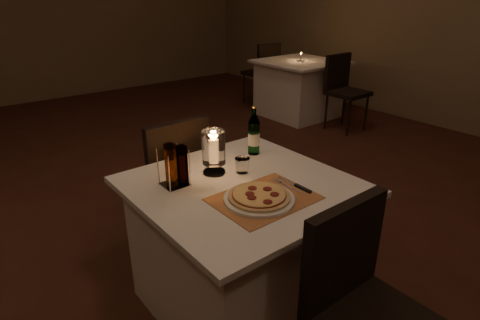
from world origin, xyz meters
TOP-DOWN VIEW (x-y plane):
  - floor at (0.00, 0.00)m, footprint 8.00×10.00m
  - main_table at (0.09, -0.38)m, footprint 1.00×1.00m
  - chair_near at (0.09, -1.09)m, footprint 0.42×0.42m
  - chair_far at (0.09, 0.34)m, footprint 0.42×0.42m
  - placemat at (0.07, -0.56)m, footprint 0.45×0.34m
  - plate at (0.04, -0.56)m, footprint 0.32×0.32m
  - pizza at (0.04, -0.56)m, footprint 0.28×0.28m
  - fork at (0.24, -0.52)m, footprint 0.02×0.18m
  - knife at (0.27, -0.58)m, footprint 0.02×0.22m
  - tumbler at (0.18, -0.27)m, footprint 0.08×0.08m
  - water_bottle at (0.39, -0.11)m, footprint 0.07×0.07m
  - hurricane_candle at (0.06, -0.19)m, footprint 0.12×0.12m
  - cruet_caddy at (-0.17, -0.19)m, footprint 0.12×0.12m
  - neighbor_table_right at (2.97, 1.96)m, footprint 1.00×1.00m
  - neighbor_chair_ra at (2.97, 1.25)m, footprint 0.42×0.42m
  - neighbor_chair_rb at (2.97, 2.67)m, footprint 0.42×0.42m
  - neighbor_candle_right at (2.97, 1.96)m, footprint 0.03×0.03m

SIDE VIEW (x-z plane):
  - floor at x=0.00m, z-range -0.02..0.00m
  - main_table at x=0.09m, z-range 0.00..0.74m
  - neighbor_table_right at x=2.97m, z-range 0.00..0.74m
  - chair_near at x=0.09m, z-range 0.10..1.00m
  - chair_far at x=0.09m, z-range 0.10..1.00m
  - neighbor_chair_ra at x=2.97m, z-range 0.10..1.00m
  - neighbor_chair_rb at x=2.97m, z-range 0.10..1.00m
  - placemat at x=0.07m, z-range 0.74..0.74m
  - fork at x=0.24m, z-range 0.74..0.75m
  - knife at x=0.27m, z-range 0.74..0.76m
  - plate at x=0.04m, z-range 0.74..0.76m
  - pizza at x=0.04m, z-range 0.76..0.78m
  - tumbler at x=0.18m, z-range 0.74..0.82m
  - neighbor_candle_right at x=2.97m, z-range 0.73..0.84m
  - cruet_caddy at x=-0.17m, z-range 0.73..0.94m
  - water_bottle at x=0.39m, z-range 0.71..0.99m
  - hurricane_candle at x=0.06m, z-range 0.76..0.99m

